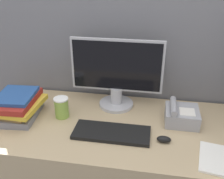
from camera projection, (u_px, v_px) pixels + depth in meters
cubicle_panel_rear at (121, 89)px, 1.83m from camera, size 1.98×0.04×1.51m
desk at (112, 171)px, 1.67m from camera, size 1.58×0.70×0.72m
monitor at (117, 75)px, 1.60m from camera, size 0.56×0.22×0.44m
keyboard at (112, 133)px, 1.41m from camera, size 0.41×0.17×0.02m
mouse at (164, 139)px, 1.35m from camera, size 0.07×0.04×0.03m
coffee_cup at (62, 107)px, 1.55m from camera, size 0.09×0.09×0.12m
book_stack at (18, 105)px, 1.55m from camera, size 0.26×0.31×0.14m
desk_telephone at (181, 115)px, 1.50m from camera, size 0.19×0.19×0.12m
paper_pile at (220, 160)px, 1.23m from camera, size 0.22×0.25×0.01m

